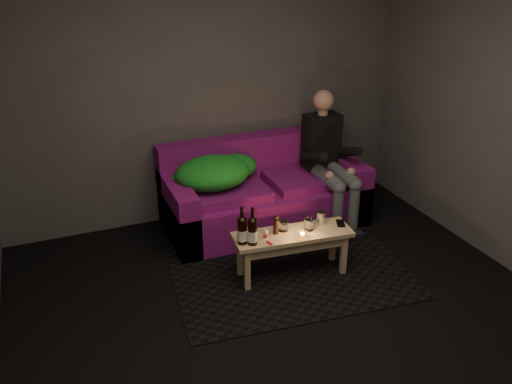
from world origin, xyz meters
TOP-DOWN VIEW (x-y plane):
  - floor at (0.00, 0.00)m, footprint 4.50×4.50m
  - room at (0.00, 0.47)m, footprint 4.50×4.50m
  - rug at (0.26, 0.91)m, footprint 2.07×1.60m
  - sofa at (0.40, 1.82)m, footprint 1.90×0.86m
  - green_blanket at (-0.08, 1.81)m, footprint 0.84×0.57m
  - person at (1.02, 1.66)m, footprint 0.34×0.79m
  - coffee_table at (0.26, 0.86)m, footprint 1.00×0.40m
  - beer_bottle_a at (-0.18, 0.86)m, footprint 0.08×0.08m
  - beer_bottle_b at (-0.11, 0.82)m, footprint 0.08×0.08m
  - salt_shaker at (0.02, 0.86)m, footprint 0.05×0.05m
  - pepper_mill at (0.12, 0.90)m, footprint 0.06×0.06m
  - tumbler_back at (0.20, 0.92)m, footprint 0.09×0.09m
  - tealight at (0.29, 0.76)m, footprint 0.06×0.06m
  - tumbler_front at (0.40, 0.86)m, footprint 0.09×0.09m
  - steel_cup at (0.54, 0.92)m, footprint 0.09×0.09m
  - smartphone at (0.69, 0.85)m, footprint 0.11×0.15m
  - red_lighter at (0.01, 0.77)m, footprint 0.03×0.07m

SIDE VIEW (x-z plane):
  - floor at x=0.00m, z-range 0.00..0.00m
  - rug at x=0.26m, z-range 0.00..0.01m
  - sofa at x=0.40m, z-range -0.11..0.71m
  - coffee_table at x=0.26m, z-range 0.13..0.52m
  - smartphone at x=0.69m, z-range 0.40..0.40m
  - red_lighter at x=0.01m, z-range 0.40..0.41m
  - tealight at x=0.29m, z-range 0.40..0.44m
  - salt_shaker at x=0.02m, z-range 0.40..0.48m
  - tumbler_back at x=0.20m, z-range 0.40..0.48m
  - tumbler_front at x=0.40m, z-range 0.40..0.49m
  - steel_cup at x=0.54m, z-range 0.40..0.51m
  - pepper_mill at x=0.12m, z-range 0.40..0.52m
  - beer_bottle_b at x=-0.11m, z-range 0.36..0.67m
  - beer_bottle_a at x=-0.18m, z-range 0.36..0.67m
  - green_blanket at x=-0.08m, z-range 0.47..0.76m
  - person at x=1.02m, z-range 0.02..1.29m
  - room at x=0.00m, z-range -0.61..3.89m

